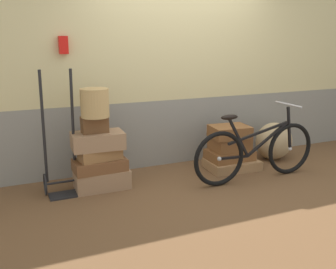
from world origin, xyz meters
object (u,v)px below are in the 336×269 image
at_px(suitcase_0, 102,179).
at_px(suitcase_3, 98,140).
at_px(suitcase_8, 230,132).
at_px(luggage_trolley, 61,162).
at_px(suitcase_5, 232,164).
at_px(suitcase_6, 229,155).
at_px(suitcase_7, 230,143).
at_px(suitcase_4, 95,125).
at_px(bicycle, 256,152).
at_px(suitcase_1, 100,165).
at_px(burlap_sack, 274,141).
at_px(suitcase_2, 100,154).
at_px(wicker_basket, 95,103).

xyz_separation_m(suitcase_0, suitcase_3, (-0.03, 0.01, 0.46)).
distance_m(suitcase_8, luggage_trolley, 2.15).
distance_m(suitcase_5, suitcase_6, 0.13).
bearing_deg(suitcase_5, suitcase_7, 120.92).
bearing_deg(suitcase_4, bicycle, -16.32).
distance_m(suitcase_1, suitcase_8, 1.74).
distance_m(suitcase_5, bicycle, 0.54).
bearing_deg(luggage_trolley, bicycle, -13.00).
relative_size(suitcase_3, burlap_sack, 1.07).
height_order(suitcase_1, suitcase_7, suitcase_7).
bearing_deg(luggage_trolley, suitcase_5, -1.66).
bearing_deg(suitcase_7, burlap_sack, 7.15).
relative_size(suitcase_4, suitcase_8, 0.59).
bearing_deg(suitcase_5, suitcase_2, -177.17).
distance_m(suitcase_0, suitcase_8, 1.75).
relative_size(suitcase_5, suitcase_7, 1.41).
height_order(suitcase_2, suitcase_8, suitcase_8).
bearing_deg(luggage_trolley, suitcase_8, -1.44).
xyz_separation_m(wicker_basket, bicycle, (1.84, -0.48, -0.65)).
relative_size(suitcase_6, wicker_basket, 1.85).
xyz_separation_m(suitcase_5, wicker_basket, (-1.80, 0.03, 0.94)).
relative_size(suitcase_1, suitcase_4, 2.04).
distance_m(suitcase_2, burlap_sack, 2.55).
relative_size(suitcase_8, wicker_basket, 1.55).
distance_m(suitcase_6, suitcase_7, 0.16).
bearing_deg(suitcase_6, suitcase_8, -140.66).
distance_m(suitcase_2, luggage_trolley, 0.43).
distance_m(wicker_basket, bicycle, 2.01).
relative_size(suitcase_0, suitcase_4, 2.13).
height_order(suitcase_1, bicycle, bicycle).
distance_m(suitcase_4, suitcase_5, 1.94).
relative_size(suitcase_0, suitcase_2, 1.32).
height_order(suitcase_6, burlap_sack, burlap_sack).
height_order(suitcase_4, suitcase_5, suitcase_4).
bearing_deg(burlap_sack, suitcase_6, -173.56).
height_order(suitcase_5, suitcase_8, suitcase_8).
bearing_deg(burlap_sack, suitcase_1, -177.78).
xyz_separation_m(suitcase_1, suitcase_8, (1.73, -0.01, 0.23)).
bearing_deg(suitcase_0, suitcase_6, 1.52).
height_order(suitcase_5, wicker_basket, wicker_basket).
distance_m(suitcase_6, wicker_basket, 1.96).
bearing_deg(suitcase_2, luggage_trolley, 168.27).
distance_m(suitcase_1, suitcase_3, 0.29).
relative_size(suitcase_8, bicycle, 0.29).
distance_m(suitcase_0, wicker_basket, 0.90).
distance_m(suitcase_8, burlap_sack, 0.87).
height_order(suitcase_5, luggage_trolley, luggage_trolley).
xyz_separation_m(suitcase_0, burlap_sack, (2.53, 0.09, 0.16)).
distance_m(suitcase_6, burlap_sack, 0.81).
distance_m(suitcase_3, bicycle, 1.90).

